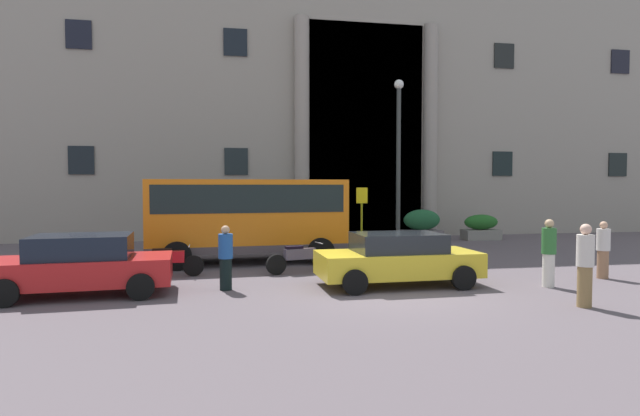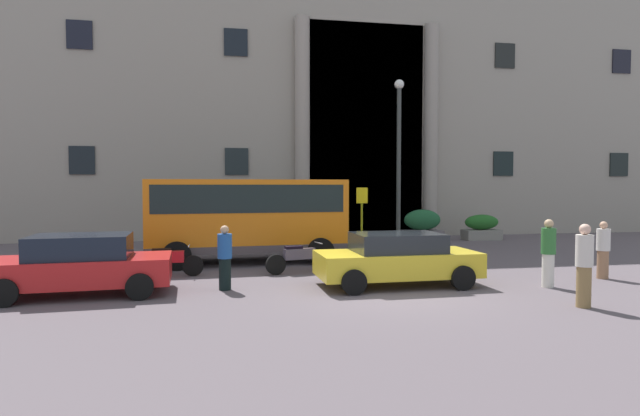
% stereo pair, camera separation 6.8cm
% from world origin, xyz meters
% --- Properties ---
extents(ground_plane, '(80.00, 64.00, 0.12)m').
position_xyz_m(ground_plane, '(0.00, 0.00, -0.06)').
color(ground_plane, '#594F54').
extents(office_building_facade, '(43.56, 9.61, 17.12)m').
position_xyz_m(office_building_facade, '(0.01, 17.48, 8.56)').
color(office_building_facade, gray).
rests_on(office_building_facade, ground_plane).
extents(orange_minibus, '(6.65, 3.03, 2.81)m').
position_xyz_m(orange_minibus, '(-3.30, 5.50, 1.68)').
color(orange_minibus, orange).
rests_on(orange_minibus, ground_plane).
extents(bus_stop_sign, '(0.44, 0.08, 2.53)m').
position_xyz_m(bus_stop_sign, '(1.16, 7.10, 1.57)').
color(bus_stop_sign, '#95A012').
rests_on(bus_stop_sign, ground_plane).
extents(hedge_planter_east, '(1.84, 0.95, 1.49)m').
position_xyz_m(hedge_planter_east, '(5.07, 10.71, 0.72)').
color(hedge_planter_east, slate).
rests_on(hedge_planter_east, ground_plane).
extents(hedge_planter_far_west, '(2.12, 0.81, 1.51)m').
position_xyz_m(hedge_planter_far_west, '(-5.97, 10.36, 0.73)').
color(hedge_planter_far_west, '#6B6B59').
rests_on(hedge_planter_far_west, ground_plane).
extents(hedge_planter_entrance_left, '(1.77, 0.87, 1.22)m').
position_xyz_m(hedge_planter_entrance_left, '(8.10, 10.75, 0.59)').
color(hedge_planter_entrance_left, gray).
rests_on(hedge_planter_entrance_left, ground_plane).
extents(hedge_planter_far_east, '(2.01, 0.93, 1.52)m').
position_xyz_m(hedge_planter_far_east, '(-0.21, 10.52, 0.74)').
color(hedge_planter_far_east, gray).
rests_on(hedge_planter_far_east, ground_plane).
extents(parked_coupe_end, '(4.19, 2.05, 1.38)m').
position_xyz_m(parked_coupe_end, '(0.38, 0.66, 0.71)').
color(parked_coupe_end, gold).
rests_on(parked_coupe_end, ground_plane).
extents(parked_compact_extra, '(4.20, 2.21, 1.45)m').
position_xyz_m(parked_compact_extra, '(-7.40, 0.88, 0.74)').
color(parked_compact_extra, '#B41B1C').
rests_on(parked_compact_extra, ground_plane).
extents(scooter_by_planter, '(1.97, 0.55, 0.89)m').
position_xyz_m(scooter_by_planter, '(-5.68, 3.05, 0.46)').
color(scooter_by_planter, black).
rests_on(scooter_by_planter, ground_plane).
extents(motorcycle_near_kerb, '(2.05, 0.72, 0.89)m').
position_xyz_m(motorcycle_near_kerb, '(-1.90, 2.99, 0.46)').
color(motorcycle_near_kerb, black).
rests_on(motorcycle_near_kerb, ground_plane).
extents(motorcycle_far_end, '(1.97, 0.76, 0.89)m').
position_xyz_m(motorcycle_far_end, '(0.72, 3.38, 0.46)').
color(motorcycle_far_end, black).
rests_on(motorcycle_far_end, ground_plane).
extents(pedestrian_man_crossing, '(0.36, 0.36, 1.80)m').
position_xyz_m(pedestrian_man_crossing, '(3.56, -2.34, 0.91)').
color(pedestrian_man_crossing, olive).
rests_on(pedestrian_man_crossing, ground_plane).
extents(pedestrian_woman_dark_dress, '(0.36, 0.36, 1.62)m').
position_xyz_m(pedestrian_woman_dark_dress, '(-4.03, 0.90, 0.81)').
color(pedestrian_woman_dark_dress, black).
rests_on(pedestrian_woman_dark_dress, ground_plane).
extents(pedestrian_woman_with_bag, '(0.36, 0.36, 1.61)m').
position_xyz_m(pedestrian_woman_with_bag, '(6.41, 0.59, 0.81)').
color(pedestrian_woman_with_bag, '#93694B').
rests_on(pedestrian_woman_with_bag, ground_plane).
extents(pedestrian_man_red_shirt, '(0.36, 0.36, 1.75)m').
position_xyz_m(pedestrian_man_red_shirt, '(4.14, -0.23, 0.89)').
color(pedestrian_man_red_shirt, silver).
rests_on(pedestrian_man_red_shirt, ground_plane).
extents(lamppost_plaza_centre, '(0.40, 0.40, 7.11)m').
position_xyz_m(lamppost_plaza_centre, '(3.28, 8.94, 4.17)').
color(lamppost_plaza_centre, '#363B39').
rests_on(lamppost_plaza_centre, ground_plane).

